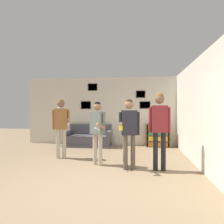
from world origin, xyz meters
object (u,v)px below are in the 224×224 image
object	(u,v)px
bookshelf	(158,136)
floor_lamp	(60,114)
person_spectator_near_bookshelf	(160,122)
person_watcher_holding_cup	(129,126)
person_player_foreground_center	(97,126)
drinking_cup	(155,123)
couch	(89,139)
person_player_foreground_left	(61,122)

from	to	relation	value
bookshelf	floor_lamp	world-z (taller)	floor_lamp
bookshelf	person_spectator_near_bookshelf	bearing A→B (deg)	-94.23
person_watcher_holding_cup	person_player_foreground_center	bearing A→B (deg)	162.55
person_player_foreground_center	person_watcher_holding_cup	world-z (taller)	person_watcher_holding_cup
person_player_foreground_center	drinking_cup	distance (m)	3.17
person_player_foreground_center	drinking_cup	world-z (taller)	person_player_foreground_center
couch	person_spectator_near_bookshelf	xyz separation A→B (m)	(2.41, -2.76, 0.85)
couch	person_spectator_near_bookshelf	distance (m)	3.76
bookshelf	floor_lamp	xyz separation A→B (m)	(-3.72, -0.38, 0.82)
bookshelf	person_spectator_near_bookshelf	size ratio (longest dim) A/B	0.49
couch	person_player_foreground_center	bearing A→B (deg)	-70.76
person_spectator_near_bookshelf	drinking_cup	size ratio (longest dim) A/B	19.31
couch	person_watcher_holding_cup	distance (m)	3.34
person_spectator_near_bookshelf	drinking_cup	world-z (taller)	person_spectator_near_bookshelf
person_player_foreground_left	couch	bearing A→B (deg)	80.40
person_watcher_holding_cup	person_spectator_near_bookshelf	distance (m)	0.71
floor_lamp	drinking_cup	bearing A→B (deg)	6.01
couch	drinking_cup	bearing A→B (deg)	4.61
floor_lamp	drinking_cup	xyz separation A→B (m)	(3.60, 0.38, -0.34)
drinking_cup	bookshelf	bearing A→B (deg)	0.32
person_spectator_near_bookshelf	couch	bearing A→B (deg)	131.08
bookshelf	person_player_foreground_left	bearing A→B (deg)	-143.90
person_spectator_near_bookshelf	bookshelf	bearing A→B (deg)	85.77
person_player_foreground_left	person_spectator_near_bookshelf	size ratio (longest dim) A/B	0.95
person_player_foreground_left	person_watcher_holding_cup	distance (m)	2.20
person_player_foreground_left	person_watcher_holding_cup	world-z (taller)	person_player_foreground_left
floor_lamp	person_spectator_near_bookshelf	world-z (taller)	person_spectator_near_bookshelf
floor_lamp	person_player_foreground_center	xyz separation A→B (m)	(1.97, -2.34, -0.25)
bookshelf	drinking_cup	world-z (taller)	drinking_cup
person_player_foreground_left	drinking_cup	xyz separation A→B (m)	(2.84, 2.16, -0.16)
person_watcher_holding_cup	drinking_cup	distance (m)	3.09
drinking_cup	person_player_foreground_left	bearing A→B (deg)	-142.83
floor_lamp	person_watcher_holding_cup	bearing A→B (deg)	-42.97
floor_lamp	person_player_foreground_left	bearing A→B (deg)	-66.91
floor_lamp	person_player_foreground_left	size ratio (longest dim) A/B	0.94
person_player_foreground_center	bookshelf	bearing A→B (deg)	57.27
couch	person_spectator_near_bookshelf	size ratio (longest dim) A/B	0.96
floor_lamp	drinking_cup	size ratio (longest dim) A/B	17.35
floor_lamp	person_player_foreground_left	distance (m)	1.94
couch	person_player_foreground_center	size ratio (longest dim) A/B	1.07
person_watcher_holding_cup	drinking_cup	size ratio (longest dim) A/B	17.86
drinking_cup	couch	bearing A→B (deg)	-175.39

